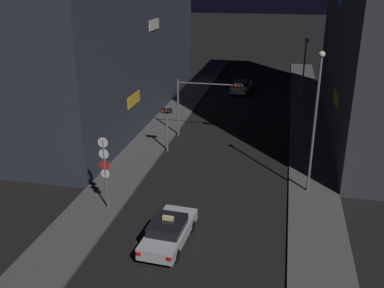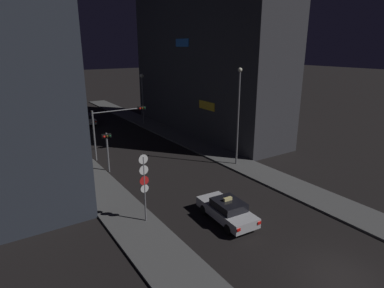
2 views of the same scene
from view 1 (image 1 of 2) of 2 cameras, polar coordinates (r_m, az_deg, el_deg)
name	(u,v)px [view 1 (image 1 of 2)]	position (r m, az deg, el deg)	size (l,w,h in m)	color
sidewalk_left	(172,117)	(41.87, -2.63, 3.55)	(3.07, 58.89, 0.14)	#4C4C4C
sidewalk_right	(307,126)	(40.66, 14.82, 2.30)	(3.07, 58.89, 0.14)	#4C4C4C
building_facade_left	(117,15)	(41.61, -9.78, 16.25)	(6.97, 31.09, 18.75)	#282D38
taxi	(169,231)	(22.41, -3.07, -11.29)	(2.08, 4.55, 1.62)	#B7B7BC
far_car	(241,86)	(51.22, 6.45, 7.50)	(2.18, 4.59, 1.42)	silver
traffic_light_overhead	(204,96)	(35.61, 1.64, 6.30)	(5.46, 0.42, 4.86)	slate
traffic_light_left_kerb	(167,120)	(33.03, -3.34, 3.16)	(0.80, 0.42, 3.53)	slate
sign_pole_left	(105,167)	(24.94, -11.31, -2.94)	(0.58, 0.10, 4.34)	slate
street_lamp_near_block	(316,114)	(26.63, 15.83, 3.80)	(0.37, 0.37, 8.68)	slate
street_lamp_far_block	(305,58)	(45.76, 14.51, 10.82)	(0.55, 0.55, 6.86)	slate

